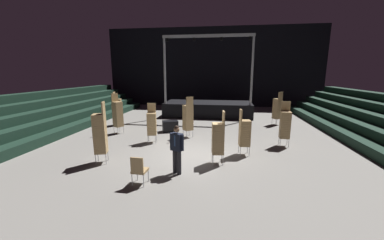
{
  "coord_description": "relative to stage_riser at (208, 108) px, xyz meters",
  "views": [
    {
      "loc": [
        1.25,
        -9.23,
        3.44
      ],
      "look_at": [
        -0.12,
        0.54,
        1.4
      ],
      "focal_mm": 21.33,
      "sensor_mm": 36.0,
      "label": 1
    }
  ],
  "objects": [
    {
      "name": "chair_stack_aisle_left",
      "position": [
        1.08,
        -10.0,
        0.38
      ],
      "size": [
        0.49,
        0.49,
        2.05
      ],
      "rotation": [
        0.0,
        0.0,
        1.7
      ],
      "color": "#B2B5BA",
      "rests_on": "ground_plane"
    },
    {
      "name": "chair_stack_rear_right",
      "position": [
        -2.27,
        -7.7,
        0.34
      ],
      "size": [
        0.53,
        0.53,
        1.96
      ],
      "rotation": [
        0.0,
        0.0,
        3.36
      ],
      "color": "#B2B5BA",
      "rests_on": "ground_plane"
    },
    {
      "name": "chair_stack_mid_centre",
      "position": [
        -0.63,
        -6.53,
        0.46
      ],
      "size": [
        0.62,
        0.62,
        2.22
      ],
      "rotation": [
        0.0,
        0.0,
        0.68
      ],
      "color": "#B2B5BA",
      "rests_on": "ground_plane"
    },
    {
      "name": "ground_plane",
      "position": [
        0.0,
        -9.16,
        -0.7
      ],
      "size": [
        22.0,
        30.0,
        0.1
      ],
      "primitive_type": "cube",
      "color": "slate"
    },
    {
      "name": "stage_riser",
      "position": [
        0.0,
        0.0,
        0.0
      ],
      "size": [
        6.92,
        3.17,
        6.13
      ],
      "color": "black",
      "rests_on": "ground_plane"
    },
    {
      "name": "equipment_road_case",
      "position": [
        -1.88,
        -5.44,
        -0.33
      ],
      "size": [
        1.05,
        0.88,
        0.65
      ],
      "primitive_type": "cube",
      "rotation": [
        0.0,
        0.0,
        0.36
      ],
      "color": "black",
      "rests_on": "ground_plane"
    },
    {
      "name": "chair_stack_rear_left",
      "position": [
        -3.39,
        -10.55,
        0.55
      ],
      "size": [
        0.55,
        0.55,
        2.39
      ],
      "rotation": [
        0.0,
        0.0,
        1.86
      ],
      "color": "#B2B5BA",
      "rests_on": "ground_plane"
    },
    {
      "name": "chair_stack_front_left",
      "position": [
        -5.73,
        -4.21,
        0.46
      ],
      "size": [
        0.51,
        0.51,
        2.22
      ],
      "rotation": [
        0.0,
        0.0,
        4.89
      ],
      "color": "#B2B5BA",
      "rests_on": "ground_plane"
    },
    {
      "name": "bleacher_bank_left",
      "position": [
        -9.12,
        -8.16,
        0.48
      ],
      "size": [
        3.75,
        24.0,
        2.25
      ],
      "rotation": [
        0.0,
        0.0,
        1.57
      ],
      "color": "black",
      "rests_on": "ground_plane"
    },
    {
      "name": "arena_end_wall",
      "position": [
        0.0,
        5.84,
        3.35
      ],
      "size": [
        22.0,
        0.3,
        8.0
      ],
      "primitive_type": "cube",
      "color": "black",
      "rests_on": "ground_plane"
    },
    {
      "name": "loose_chair_near_man",
      "position": [
        -1.3,
        -12.08,
        -0.12
      ],
      "size": [
        0.47,
        0.47,
        0.95
      ],
      "rotation": [
        0.0,
        0.0,
        6.22
      ],
      "color": "#B2B5BA",
      "rests_on": "ground_plane"
    },
    {
      "name": "man_with_tie",
      "position": [
        -0.29,
        -11.13,
        0.32
      ],
      "size": [
        0.56,
        0.37,
        1.72
      ],
      "rotation": [
        0.0,
        0.0,
        2.72
      ],
      "color": "black",
      "rests_on": "ground_plane"
    },
    {
      "name": "chair_stack_mid_left",
      "position": [
        4.15,
        -7.42,
        0.42
      ],
      "size": [
        0.47,
        0.47,
        2.14
      ],
      "rotation": [
        0.0,
        0.0,
        3.08
      ],
      "color": "#B2B5BA",
      "rests_on": "ground_plane"
    },
    {
      "name": "chair_stack_rear_centre",
      "position": [
        -4.74,
        -6.28,
        0.5
      ],
      "size": [
        0.6,
        0.6,
        2.31
      ],
      "rotation": [
        0.0,
        0.0,
        4.18
      ],
      "color": "#B2B5BA",
      "rests_on": "ground_plane"
    },
    {
      "name": "chair_stack_front_right",
      "position": [
        4.83,
        -2.62,
        0.46
      ],
      "size": [
        0.62,
        0.62,
        2.22
      ],
      "rotation": [
        0.0,
        0.0,
        0.65
      ],
      "color": "#B2B5BA",
      "rests_on": "ground_plane"
    },
    {
      "name": "chair_stack_mid_right",
      "position": [
        2.16,
        -8.88,
        0.34
      ],
      "size": [
        0.49,
        0.49,
        1.96
      ],
      "rotation": [
        0.0,
        0.0,
        4.83
      ],
      "color": "#B2B5BA",
      "rests_on": "ground_plane"
    }
  ]
}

